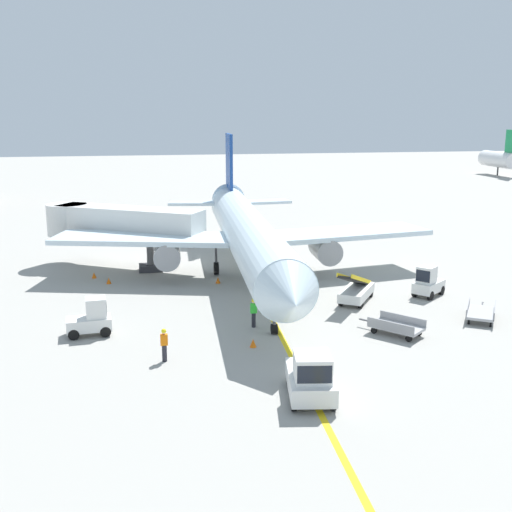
{
  "coord_description": "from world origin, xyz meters",
  "views": [
    {
      "loc": [
        -7.19,
        -32.54,
        12.05
      ],
      "look_at": [
        0.54,
        8.32,
        2.5
      ],
      "focal_mm": 44.19,
      "sensor_mm": 36.0,
      "label": 1
    }
  ],
  "objects_px": {
    "airliner": "(247,233)",
    "pushback_tug": "(311,377)",
    "safety_cone_nose_left": "(253,343)",
    "safety_cone_tail_area": "(94,275)",
    "ground_crew_marshaller": "(164,344)",
    "baggage_cart_empty_trailing": "(396,327)",
    "safety_cone_wingtip_left": "(273,281)",
    "safety_cone_nose_right": "(109,281)",
    "ground_crew_wing_walker": "(254,312)",
    "belt_loader_forward_hold": "(356,290)",
    "baggage_tug_by_cargo_door": "(428,283)",
    "safety_cone_wingtip_right": "(218,280)",
    "baggage_cart_loaded": "(481,312)",
    "baggage_tug_near_wing": "(92,319)",
    "jet_bridge": "(114,223)"
  },
  "relations": [
    {
      "from": "belt_loader_forward_hold",
      "to": "baggage_tug_by_cargo_door",
      "type": "bearing_deg",
      "value": 3.71
    },
    {
      "from": "pushback_tug",
      "to": "baggage_cart_empty_trailing",
      "type": "bearing_deg",
      "value": 45.25
    },
    {
      "from": "safety_cone_wingtip_right",
      "to": "baggage_tug_by_cargo_door",
      "type": "bearing_deg",
      "value": -23.69
    },
    {
      "from": "safety_cone_wingtip_right",
      "to": "ground_crew_wing_walker",
      "type": "bearing_deg",
      "value": -85.37
    },
    {
      "from": "ground_crew_wing_walker",
      "to": "baggage_cart_empty_trailing",
      "type": "bearing_deg",
      "value": -19.72
    },
    {
      "from": "jet_bridge",
      "to": "baggage_tug_near_wing",
      "type": "distance_m",
      "value": 15.83
    },
    {
      "from": "ground_crew_wing_walker",
      "to": "safety_cone_tail_area",
      "type": "height_order",
      "value": "ground_crew_wing_walker"
    },
    {
      "from": "safety_cone_wingtip_right",
      "to": "jet_bridge",
      "type": "bearing_deg",
      "value": 139.83
    },
    {
      "from": "pushback_tug",
      "to": "baggage_tug_by_cargo_door",
      "type": "bearing_deg",
      "value": 48.75
    },
    {
      "from": "baggage_tug_near_wing",
      "to": "belt_loader_forward_hold",
      "type": "height_order",
      "value": "belt_loader_forward_hold"
    },
    {
      "from": "airliner",
      "to": "baggage_cart_empty_trailing",
      "type": "distance_m",
      "value": 14.99
    },
    {
      "from": "ground_crew_wing_walker",
      "to": "safety_cone_nose_left",
      "type": "bearing_deg",
      "value": -101.05
    },
    {
      "from": "pushback_tug",
      "to": "safety_cone_wingtip_right",
      "type": "bearing_deg",
      "value": 94.47
    },
    {
      "from": "baggage_cart_loaded",
      "to": "safety_cone_nose_right",
      "type": "bearing_deg",
      "value": 150.6
    },
    {
      "from": "airliner",
      "to": "safety_cone_tail_area",
      "type": "bearing_deg",
      "value": 168.87
    },
    {
      "from": "baggage_tug_by_cargo_door",
      "to": "safety_cone_nose_right",
      "type": "bearing_deg",
      "value": 161.14
    },
    {
      "from": "airliner",
      "to": "safety_cone_nose_right",
      "type": "xyz_separation_m",
      "value": [
        -10.05,
        0.41,
        -3.2
      ]
    },
    {
      "from": "ground_crew_marshaller",
      "to": "safety_cone_wingtip_left",
      "type": "distance_m",
      "value": 15.4
    },
    {
      "from": "baggage_tug_near_wing",
      "to": "belt_loader_forward_hold",
      "type": "xyz_separation_m",
      "value": [
        16.42,
        3.2,
        -0.15
      ]
    },
    {
      "from": "baggage_tug_near_wing",
      "to": "safety_cone_wingtip_left",
      "type": "relative_size",
      "value": 5.7
    },
    {
      "from": "pushback_tug",
      "to": "baggage_cart_loaded",
      "type": "distance_m",
      "value": 15.22
    },
    {
      "from": "ground_crew_marshaller",
      "to": "safety_cone_nose_right",
      "type": "relative_size",
      "value": 3.86
    },
    {
      "from": "baggage_tug_by_cargo_door",
      "to": "safety_cone_tail_area",
      "type": "distance_m",
      "value": 23.96
    },
    {
      "from": "safety_cone_nose_left",
      "to": "safety_cone_wingtip_left",
      "type": "relative_size",
      "value": 1.0
    },
    {
      "from": "safety_cone_nose_left",
      "to": "safety_cone_tail_area",
      "type": "distance_m",
      "value": 18.39
    },
    {
      "from": "belt_loader_forward_hold",
      "to": "baggage_cart_empty_trailing",
      "type": "distance_m",
      "value": 6.31
    },
    {
      "from": "ground_crew_marshaller",
      "to": "baggage_cart_empty_trailing",
      "type": "bearing_deg",
      "value": 6.61
    },
    {
      "from": "belt_loader_forward_hold",
      "to": "safety_cone_nose_right",
      "type": "distance_m",
      "value": 17.63
    },
    {
      "from": "baggage_tug_by_cargo_door",
      "to": "baggage_cart_empty_trailing",
      "type": "xyz_separation_m",
      "value": [
        -5.03,
        -6.63,
        -0.46
      ]
    },
    {
      "from": "belt_loader_forward_hold",
      "to": "jet_bridge",
      "type": "bearing_deg",
      "value": 141.47
    },
    {
      "from": "safety_cone_nose_left",
      "to": "ground_crew_wing_walker",
      "type": "bearing_deg",
      "value": 78.95
    },
    {
      "from": "pushback_tug",
      "to": "safety_cone_wingtip_right",
      "type": "xyz_separation_m",
      "value": [
        -1.51,
        19.35,
        -0.77
      ]
    },
    {
      "from": "airliner",
      "to": "baggage_cart_loaded",
      "type": "distance_m",
      "value": 17.17
    },
    {
      "from": "pushback_tug",
      "to": "baggage_cart_empty_trailing",
      "type": "relative_size",
      "value": 1.14
    },
    {
      "from": "baggage_cart_loaded",
      "to": "ground_crew_marshaller",
      "type": "height_order",
      "value": "ground_crew_marshaller"
    },
    {
      "from": "safety_cone_nose_right",
      "to": "ground_crew_marshaller",
      "type": "bearing_deg",
      "value": -77.94
    },
    {
      "from": "belt_loader_forward_hold",
      "to": "airliner",
      "type": "bearing_deg",
      "value": 129.58
    },
    {
      "from": "safety_cone_wingtip_left",
      "to": "safety_cone_wingtip_right",
      "type": "relative_size",
      "value": 1.0
    },
    {
      "from": "ground_crew_marshaller",
      "to": "safety_cone_wingtip_left",
      "type": "xyz_separation_m",
      "value": [
        8.28,
        12.96,
        -0.69
      ]
    },
    {
      "from": "ground_crew_marshaller",
      "to": "safety_cone_nose_left",
      "type": "bearing_deg",
      "value": 13.23
    },
    {
      "from": "baggage_tug_by_cargo_door",
      "to": "safety_cone_nose_right",
      "type": "distance_m",
      "value": 22.28
    },
    {
      "from": "safety_cone_wingtip_left",
      "to": "safety_cone_nose_right",
      "type": "bearing_deg",
      "value": 168.53
    },
    {
      "from": "jet_bridge",
      "to": "ground_crew_marshaller",
      "type": "bearing_deg",
      "value": -81.84
    },
    {
      "from": "safety_cone_wingtip_left",
      "to": "baggage_cart_empty_trailing",
      "type": "bearing_deg",
      "value": -68.64
    },
    {
      "from": "safety_cone_wingtip_right",
      "to": "baggage_cart_loaded",
      "type": "bearing_deg",
      "value": -37.77
    },
    {
      "from": "airliner",
      "to": "pushback_tug",
      "type": "relative_size",
      "value": 9.16
    },
    {
      "from": "baggage_cart_empty_trailing",
      "to": "safety_cone_nose_left",
      "type": "xyz_separation_m",
      "value": [
        -8.12,
        -0.39,
        -0.25
      ]
    },
    {
      "from": "ground_crew_wing_walker",
      "to": "pushback_tug",
      "type": "bearing_deg",
      "value": -85.7
    },
    {
      "from": "baggage_tug_near_wing",
      "to": "baggage_cart_empty_trailing",
      "type": "bearing_deg",
      "value": -10.63
    },
    {
      "from": "baggage_tug_by_cargo_door",
      "to": "safety_cone_nose_right",
      "type": "xyz_separation_m",
      "value": [
        -21.07,
        7.2,
        -0.71
      ]
    }
  ]
}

